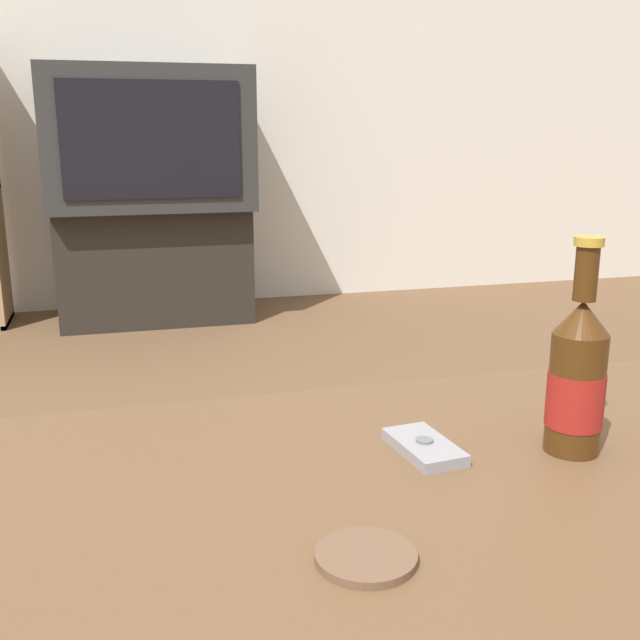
% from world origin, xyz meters
% --- Properties ---
extents(back_wall, '(8.00, 0.05, 2.60)m').
position_xyz_m(back_wall, '(0.00, 3.02, 1.30)').
color(back_wall, silver).
rests_on(back_wall, ground_plane).
extents(coffee_table, '(1.32, 0.75, 0.46)m').
position_xyz_m(coffee_table, '(0.00, 0.00, 0.40)').
color(coffee_table, brown).
rests_on(coffee_table, ground_plane).
extents(tv_stand, '(0.81, 0.44, 0.50)m').
position_xyz_m(tv_stand, '(-0.03, 2.73, 0.25)').
color(tv_stand, '#28231E').
rests_on(tv_stand, ground_plane).
extents(television, '(0.84, 0.61, 0.58)m').
position_xyz_m(television, '(-0.03, 2.72, 0.78)').
color(television, '#2D2D2D').
rests_on(television, tv_stand).
extents(beer_bottle, '(0.07, 0.07, 0.25)m').
position_xyz_m(beer_bottle, '(0.32, 0.09, 0.55)').
color(beer_bottle, '#47280F').
rests_on(beer_bottle, coffee_table).
extents(cell_phone, '(0.07, 0.12, 0.02)m').
position_xyz_m(cell_phone, '(0.15, 0.13, 0.46)').
color(cell_phone, gray).
rests_on(cell_phone, coffee_table).
extents(coaster, '(0.09, 0.09, 0.01)m').
position_xyz_m(coaster, '(0.01, -0.07, 0.46)').
color(coaster, brown).
rests_on(coaster, coffee_table).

